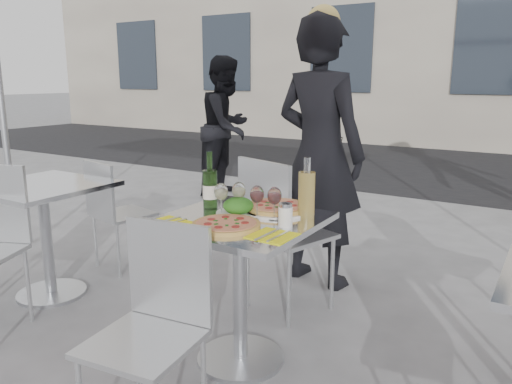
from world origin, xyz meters
The scene contains 21 objects.
ground centered at (0.00, 0.00, 0.00)m, with size 80.00×80.00×0.00m, color slate.
street_asphalt centered at (0.00, 6.50, 0.00)m, with size 24.00×5.00×0.00m, color black.
main_table centered at (0.00, 0.00, 0.54)m, with size 0.72×0.72×0.75m.
side_table_left centered at (-1.50, 0.00, 0.54)m, with size 0.72×0.72×0.75m.
chair_far centered at (-0.11, 0.57, 0.56)m, with size 0.55×0.56×0.95m.
chair_near centered at (-0.01, -0.59, 0.50)m, with size 0.43×0.44×0.85m.
side_chair_lfar centered at (-1.48, 0.55, 0.49)m, with size 0.44×0.45×0.82m.
woman_diner centered at (-0.11, 1.15, 0.90)m, with size 0.66×0.43×1.81m, color black.
pedestrian_a centered at (-2.19, 3.03, 0.83)m, with size 0.81×0.63×1.66m, color black.
pizza_near centered at (0.02, -0.14, 0.76)m, with size 0.31×0.31×0.02m.
pizza_far centered at (0.08, 0.21, 0.77)m, with size 0.35×0.35×0.03m.
salad_plate centered at (-0.04, 0.06, 0.79)m, with size 0.22×0.22×0.09m.
wine_bottle centered at (-0.23, 0.07, 0.86)m, with size 0.07×0.07×0.29m.
carafe centered at (0.26, 0.19, 0.87)m, with size 0.08×0.08×0.29m.
sugar_shaker centered at (0.25, 0.00, 0.80)m, with size 0.06×0.06×0.11m.
wineglass_white_a centered at (-0.11, 0.01, 0.86)m, with size 0.07×0.07×0.16m.
wineglass_white_b centered at (-0.06, 0.08, 0.86)m, with size 0.07×0.07×0.16m.
wineglass_red_a centered at (0.06, 0.06, 0.86)m, with size 0.07×0.07×0.16m.
wineglass_red_b centered at (0.15, 0.07, 0.86)m, with size 0.07×0.07×0.16m.
napkin_left centered at (-0.24, -0.24, 0.75)m, with size 0.20×0.20×0.01m.
napkin_right centered at (0.27, -0.15, 0.75)m, with size 0.19×0.20×0.01m.
Camera 1 is at (1.27, -1.90, 1.40)m, focal length 35.00 mm.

